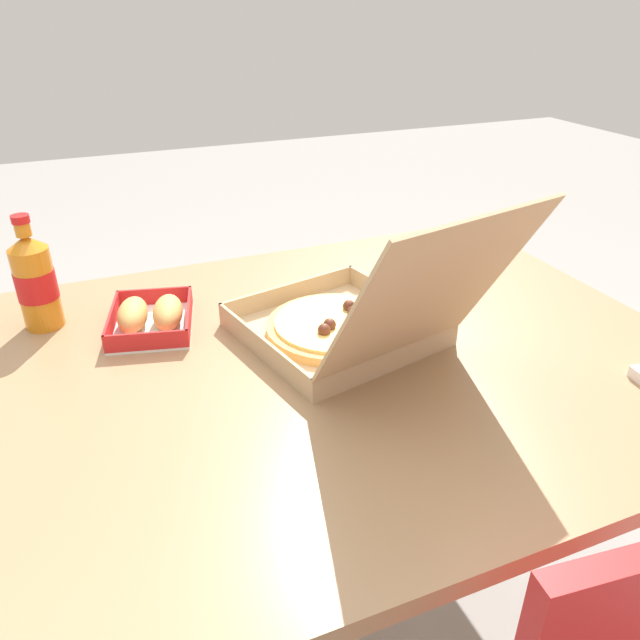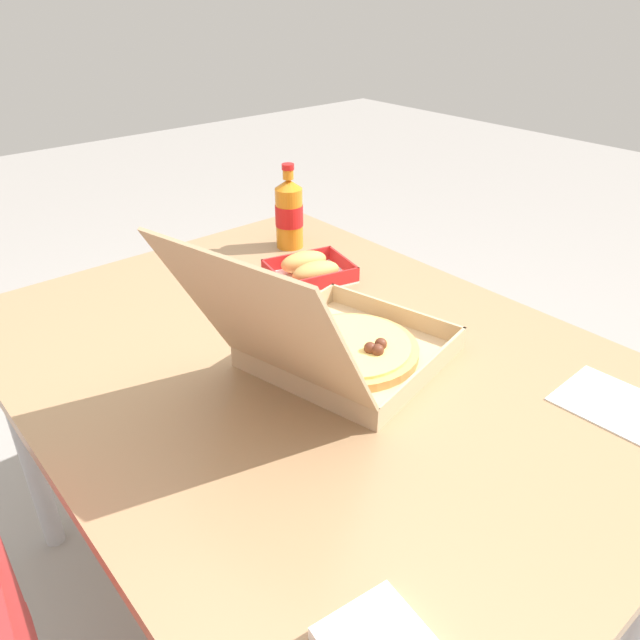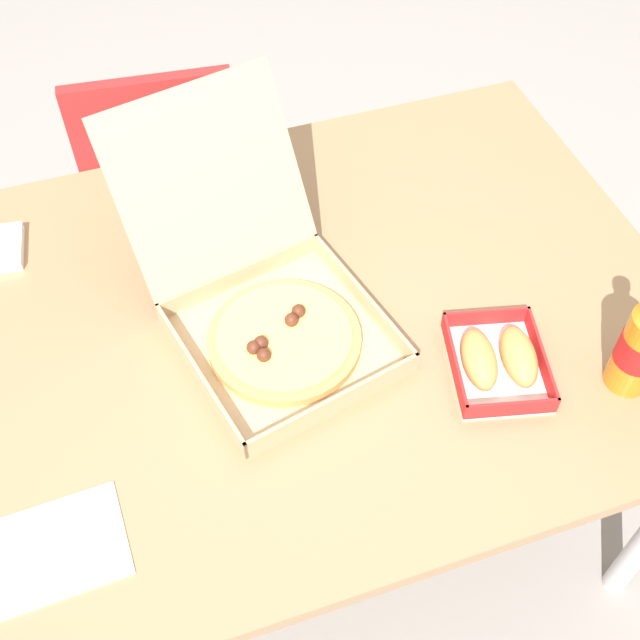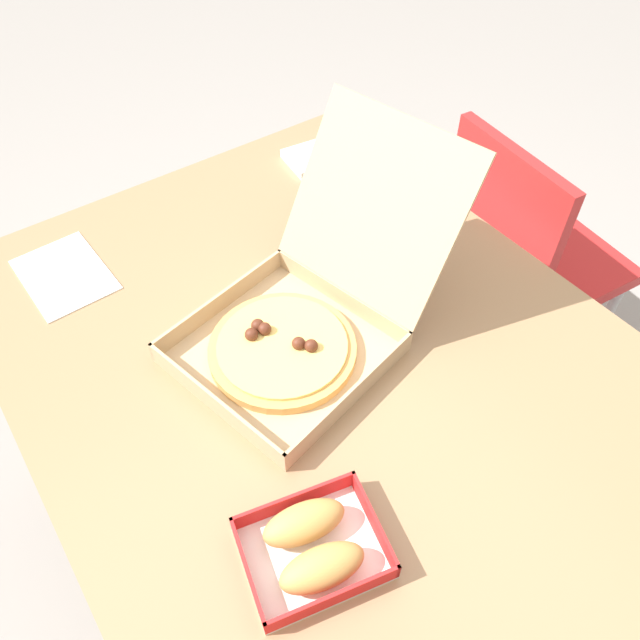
% 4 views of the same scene
% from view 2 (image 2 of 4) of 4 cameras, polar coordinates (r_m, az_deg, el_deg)
% --- Properties ---
extents(ground_plane, '(10.00, 10.00, 0.00)m').
position_cam_2_polar(ground_plane, '(1.68, -0.79, -24.42)').
color(ground_plane, gray).
extents(dining_table, '(1.33, 1.00, 0.72)m').
position_cam_2_polar(dining_table, '(1.22, -1.00, -6.06)').
color(dining_table, '#997551').
rests_on(dining_table, ground_plane).
extents(pizza_box_open, '(0.42, 0.54, 0.33)m').
position_cam_2_polar(pizza_box_open, '(1.12, 1.61, -2.40)').
color(pizza_box_open, tan).
rests_on(pizza_box_open, dining_table).
extents(bread_side_box, '(0.19, 0.22, 0.06)m').
position_cam_2_polar(bread_side_box, '(1.46, -0.97, 4.80)').
color(bread_side_box, white).
rests_on(bread_side_box, dining_table).
extents(cola_bottle, '(0.07, 0.07, 0.22)m').
position_cam_2_polar(cola_bottle, '(1.63, -2.91, 9.99)').
color(cola_bottle, orange).
rests_on(cola_bottle, dining_table).
extents(paper_menu, '(0.22, 0.16, 0.00)m').
position_cam_2_polar(paper_menu, '(1.16, 26.58, -7.43)').
color(paper_menu, white).
rests_on(paper_menu, dining_table).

